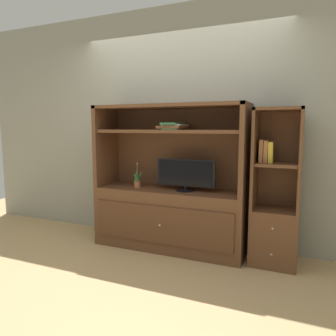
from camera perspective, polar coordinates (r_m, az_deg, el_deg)
ground_plane at (r=3.52m, az=-2.34°, el=-16.00°), size 8.00×8.00×0.00m
painted_rear_wall at (r=3.92m, az=2.33°, el=7.43°), size 6.00×0.10×2.80m
media_console at (r=3.70m, az=0.34°, el=-6.30°), size 1.73×0.54×1.63m
tv_monitor at (r=3.54m, az=3.10°, el=-1.13°), size 0.67×0.21×0.35m
potted_plant at (r=3.79m, az=-5.46°, el=-2.71°), size 0.11×0.09×0.29m
magazine_stack at (r=3.57m, az=0.93°, el=7.42°), size 0.30×0.33×0.08m
bookshelf_tall at (r=3.44m, az=18.45°, el=-7.63°), size 0.46×0.41×1.58m
upright_book_row at (r=3.34m, az=17.05°, el=2.80°), size 0.13×0.16×0.23m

